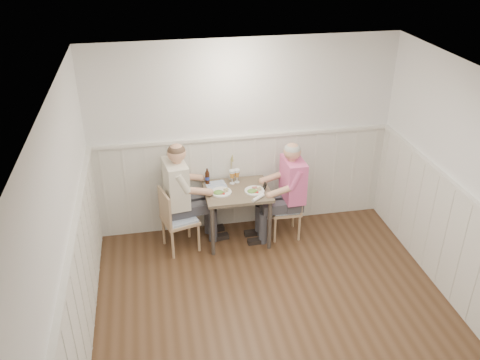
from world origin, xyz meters
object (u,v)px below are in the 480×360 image
Objects in this scene: beer_bottle at (207,177)px; dining_table at (237,197)px; diner_cream at (181,202)px; chair_right at (289,206)px; chair_left at (176,218)px; man_in_pink at (289,198)px; grass_vase at (230,168)px.

dining_table is at bearing -34.29° from beer_bottle.
beer_bottle is (0.38, 0.18, 0.24)m from diner_cream.
beer_bottle is (-1.05, 0.27, 0.41)m from chair_right.
man_in_pink is (1.50, 0.04, 0.11)m from chair_left.
diner_cream reaches higher than grass_vase.
beer_bottle is at bearing 35.06° from chair_left.
chair_right is 1.44m from diner_cream.
dining_table is 0.72m from chair_right.
chair_left is at bearing -174.33° from dining_table.
man_in_pink reaches higher than beer_bottle.
diner_cream is at bearing -154.14° from beer_bottle.
chair_left is 0.67m from beer_bottle.
diner_cream is (-1.41, 0.10, 0.03)m from man_in_pink.
man_in_pink is at bearing -26.16° from grass_vase.
beer_bottle is 0.58× the size of grass_vase.
grass_vase is (0.32, 0.07, 0.07)m from beer_bottle.
beer_bottle is 0.33m from grass_vase.
chair_left is 0.60× the size of diner_cream.
dining_table is 0.42m from grass_vase.
chair_left is 0.98m from grass_vase.
chair_right is 1.51m from chair_left.
dining_table is at bearing -4.58° from diner_cream.
diner_cream is at bearing 59.62° from chair_left.
man_in_pink is at bearing -3.63° from dining_table.
chair_right is at bearing 61.21° from man_in_pink.
dining_table is at bearing 177.94° from chair_right.
diner_cream is at bearing -160.08° from grass_vase.
diner_cream reaches higher than man_in_pink.
chair_left is 4.01× the size of beer_bottle.
grass_vase is (0.78, 0.39, 0.44)m from chair_left.
chair_left is 0.63× the size of man_in_pink.
dining_table is 0.73m from diner_cream.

